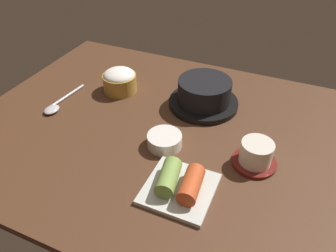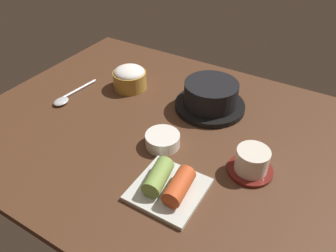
# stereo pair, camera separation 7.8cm
# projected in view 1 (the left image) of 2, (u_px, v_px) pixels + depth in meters

# --- Properties ---
(dining_table) EXTENTS (1.00, 0.76, 0.02)m
(dining_table) POSITION_uv_depth(u_px,v_px,m) (164.00, 132.00, 0.83)
(dining_table) COLOR #4C2D1C
(dining_table) RESTS_ON ground
(stone_pot) EXTENTS (0.19, 0.19, 0.08)m
(stone_pot) POSITION_uv_depth(u_px,v_px,m) (204.00, 94.00, 0.88)
(stone_pot) COLOR black
(stone_pot) RESTS_ON dining_table
(rice_bowl) EXTENTS (0.10, 0.10, 0.07)m
(rice_bowl) POSITION_uv_depth(u_px,v_px,m) (120.00, 80.00, 0.94)
(rice_bowl) COLOR #B78C38
(rice_bowl) RESTS_ON dining_table
(tea_cup_with_saucer) EXTENTS (0.10, 0.10, 0.06)m
(tea_cup_with_saucer) POSITION_uv_depth(u_px,v_px,m) (256.00, 154.00, 0.71)
(tea_cup_with_saucer) COLOR maroon
(tea_cup_with_saucer) RESTS_ON dining_table
(banchan_cup_center) EXTENTS (0.08, 0.08, 0.03)m
(banchan_cup_center) POSITION_uv_depth(u_px,v_px,m) (165.00, 140.00, 0.76)
(banchan_cup_center) COLOR white
(banchan_cup_center) RESTS_ON dining_table
(kimchi_plate) EXTENTS (0.14, 0.14, 0.05)m
(kimchi_plate) POSITION_uv_depth(u_px,v_px,m) (180.00, 184.00, 0.65)
(kimchi_plate) COLOR silver
(kimchi_plate) RESTS_ON dining_table
(spoon) EXTENTS (0.04, 0.17, 0.01)m
(spoon) POSITION_uv_depth(u_px,v_px,m) (56.00, 105.00, 0.89)
(spoon) COLOR #B7B7BC
(spoon) RESTS_ON dining_table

